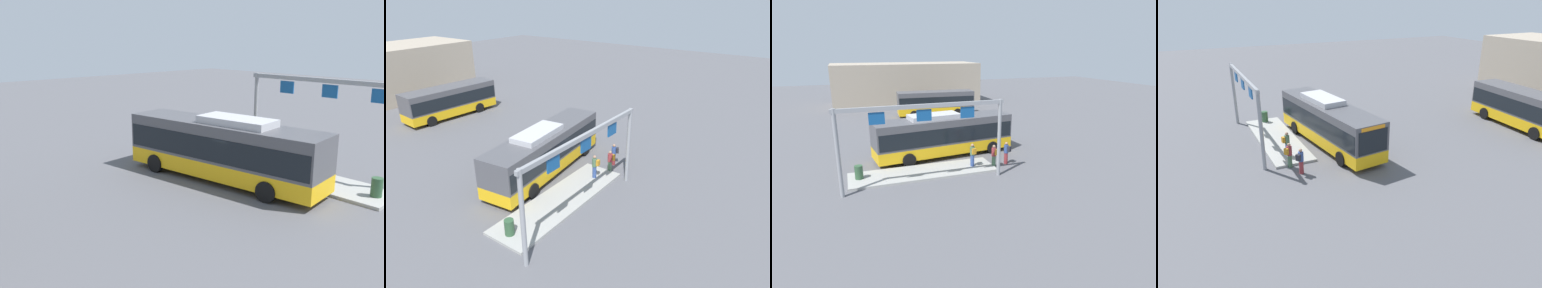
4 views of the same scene
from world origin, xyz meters
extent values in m
plane|color=#56565B|center=(0.00, 0.00, 0.00)|extent=(120.00, 120.00, 0.00)
cube|color=#9E9E99|center=(-2.48, -3.31, 0.08)|extent=(10.00, 2.80, 0.16)
cube|color=#EAAD14|center=(0.00, 0.00, 0.77)|extent=(11.30, 3.80, 0.85)
cube|color=#4C4C51|center=(0.00, 0.00, 2.15)|extent=(11.30, 3.80, 1.90)
cube|color=black|center=(0.00, 0.00, 1.95)|extent=(11.08, 3.81, 1.20)
cube|color=black|center=(5.52, 0.66, 2.05)|extent=(0.29, 2.11, 1.50)
cube|color=#B7B7BC|center=(-0.82, -0.10, 3.28)|extent=(4.06, 2.20, 0.36)
cube|color=orange|center=(5.45, 0.65, 2.90)|extent=(0.33, 1.75, 0.28)
cylinder|color=black|center=(3.57, 1.64, 0.50)|extent=(1.03, 0.42, 1.00)
cylinder|color=black|center=(3.86, -0.75, 0.50)|extent=(1.03, 0.42, 1.00)
cylinder|color=black|center=(-3.46, 0.79, 0.50)|extent=(1.03, 0.42, 1.00)
cylinder|color=black|center=(-3.17, -1.59, 0.50)|extent=(1.03, 0.42, 1.00)
cube|color=#EAAD14|center=(3.62, 15.93, 0.77)|extent=(9.65, 3.13, 0.85)
cube|color=#4C4C51|center=(3.62, 15.93, 2.15)|extent=(9.65, 3.13, 1.90)
cube|color=black|center=(3.62, 15.93, 1.95)|extent=(9.47, 3.15, 1.20)
cylinder|color=black|center=(0.60, 14.93, 0.50)|extent=(1.02, 0.37, 1.00)
cylinder|color=black|center=(0.76, 17.32, 0.50)|extent=(1.02, 0.37, 1.00)
cylinder|color=black|center=(6.09, 14.56, 0.50)|extent=(1.02, 0.37, 1.00)
cylinder|color=black|center=(6.25, 16.95, 0.50)|extent=(1.02, 0.37, 1.00)
cylinder|color=maroon|center=(3.76, -3.42, 0.42)|extent=(0.39, 0.39, 0.85)
cylinder|color=#334C8C|center=(3.76, -3.42, 1.15)|extent=(0.47, 0.47, 0.60)
sphere|color=#9E755B|center=(3.76, -3.42, 1.56)|extent=(0.22, 0.22, 0.22)
cube|color=#26262D|center=(3.91, -3.64, 1.18)|extent=(0.33, 0.31, 0.40)
cylinder|color=#334C8C|center=(1.04, -3.48, 0.58)|extent=(0.31, 0.31, 0.85)
cylinder|color=#476B4C|center=(1.04, -3.48, 1.31)|extent=(0.37, 0.37, 0.60)
sphere|color=#9E755B|center=(1.04, -3.48, 1.72)|extent=(0.22, 0.22, 0.22)
cube|color=#BF7F1E|center=(1.07, -3.74, 1.34)|extent=(0.30, 0.21, 0.40)
cylinder|color=#476B4C|center=(2.58, -3.80, 0.42)|extent=(0.38, 0.38, 0.85)
cylinder|color=maroon|center=(2.58, -3.80, 1.15)|extent=(0.46, 0.46, 0.60)
sphere|color=#9E755B|center=(2.58, -3.80, 1.56)|extent=(0.22, 0.22, 0.22)
cube|color=#BF7F1E|center=(2.71, -4.02, 1.18)|extent=(0.33, 0.30, 0.40)
cylinder|color=gray|center=(-7.79, -5.35, 2.60)|extent=(0.24, 0.24, 5.20)
cylinder|color=gray|center=(2.19, -5.35, 2.60)|extent=(0.24, 0.24, 5.20)
cube|color=gray|center=(-2.80, -5.35, 5.05)|extent=(10.38, 0.20, 0.24)
cube|color=#144C8C|center=(-5.54, -5.35, 4.50)|extent=(0.90, 0.08, 0.70)
cube|color=#144C8C|center=(-2.80, -5.35, 4.50)|extent=(0.90, 0.08, 0.70)
cube|color=#144C8C|center=(-0.05, -5.35, 4.50)|extent=(0.90, 0.08, 0.70)
cylinder|color=#2D5133|center=(-6.74, -3.19, 0.61)|extent=(0.52, 0.52, 0.90)
camera|label=1|loc=(-14.59, 15.73, 7.30)|focal=40.09mm
camera|label=2|loc=(-16.83, -14.87, 12.06)|focal=32.60mm
camera|label=3|loc=(-7.06, -24.01, 8.32)|focal=30.48mm
camera|label=4|loc=(23.04, -9.38, 10.21)|focal=33.47mm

